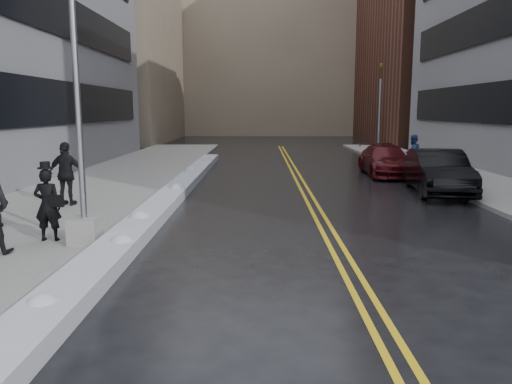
{
  "coord_description": "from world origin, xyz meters",
  "views": [
    {
      "loc": [
        0.71,
        -9.07,
        3.17
      ],
      "look_at": [
        0.62,
        2.27,
        1.3
      ],
      "focal_mm": 35.0,
      "sensor_mm": 36.0,
      "label": 1
    }
  ],
  "objects_px": {
    "traffic_signal": "(379,106)",
    "pedestrian_east": "(413,153)",
    "lamppost": "(80,139)",
    "car_black": "(438,172)",
    "pedestrian_d": "(67,174)",
    "pedestrian_fedora": "(48,205)",
    "fire_hydrant": "(475,179)",
    "car_maroon": "(386,160)"
  },
  "relations": [
    {
      "from": "traffic_signal",
      "to": "pedestrian_east",
      "type": "height_order",
      "value": "traffic_signal"
    },
    {
      "from": "lamppost",
      "to": "traffic_signal",
      "type": "relative_size",
      "value": 1.27
    },
    {
      "from": "traffic_signal",
      "to": "car_black",
      "type": "relative_size",
      "value": 1.17
    },
    {
      "from": "lamppost",
      "to": "pedestrian_east",
      "type": "height_order",
      "value": "lamppost"
    },
    {
      "from": "pedestrian_d",
      "to": "pedestrian_east",
      "type": "xyz_separation_m",
      "value": [
        13.66,
        8.87,
        -0.1
      ]
    },
    {
      "from": "pedestrian_fedora",
      "to": "pedestrian_east",
      "type": "distance_m",
      "value": 18.16
    },
    {
      "from": "fire_hydrant",
      "to": "traffic_signal",
      "type": "relative_size",
      "value": 0.12
    },
    {
      "from": "pedestrian_fedora",
      "to": "pedestrian_d",
      "type": "height_order",
      "value": "pedestrian_d"
    },
    {
      "from": "pedestrian_east",
      "to": "car_black",
      "type": "distance_m",
      "value": 5.74
    },
    {
      "from": "fire_hydrant",
      "to": "pedestrian_d",
      "type": "relative_size",
      "value": 0.36
    },
    {
      "from": "car_black",
      "to": "lamppost",
      "type": "bearing_deg",
      "value": -137.35
    },
    {
      "from": "traffic_signal",
      "to": "pedestrian_d",
      "type": "bearing_deg",
      "value": -128.73
    },
    {
      "from": "pedestrian_d",
      "to": "traffic_signal",
      "type": "bearing_deg",
      "value": -122.41
    },
    {
      "from": "lamppost",
      "to": "fire_hydrant",
      "type": "xyz_separation_m",
      "value": [
        12.3,
        8.0,
        -1.98
      ]
    },
    {
      "from": "fire_hydrant",
      "to": "car_maroon",
      "type": "distance_m",
      "value": 5.62
    },
    {
      "from": "lamppost",
      "to": "car_black",
      "type": "bearing_deg",
      "value": 35.85
    },
    {
      "from": "lamppost",
      "to": "car_black",
      "type": "xyz_separation_m",
      "value": [
        10.77,
        7.78,
        -1.69
      ]
    },
    {
      "from": "car_black",
      "to": "car_maroon",
      "type": "distance_m",
      "value": 5.44
    },
    {
      "from": "fire_hydrant",
      "to": "car_black",
      "type": "relative_size",
      "value": 0.14
    },
    {
      "from": "pedestrian_east",
      "to": "car_maroon",
      "type": "xyz_separation_m",
      "value": [
        -1.37,
        -0.29,
        -0.32
      ]
    },
    {
      "from": "lamppost",
      "to": "pedestrian_east",
      "type": "distance_m",
      "value": 17.78
    },
    {
      "from": "fire_hydrant",
      "to": "car_black",
      "type": "xyz_separation_m",
      "value": [
        -1.53,
        -0.22,
        0.29
      ]
    },
    {
      "from": "traffic_signal",
      "to": "car_black",
      "type": "distance_m",
      "value": 14.48
    },
    {
      "from": "lamppost",
      "to": "car_maroon",
      "type": "height_order",
      "value": "lamppost"
    },
    {
      "from": "pedestrian_d",
      "to": "car_black",
      "type": "relative_size",
      "value": 0.4
    },
    {
      "from": "traffic_signal",
      "to": "car_maroon",
      "type": "relative_size",
      "value": 1.18
    },
    {
      "from": "fire_hydrant",
      "to": "pedestrian_east",
      "type": "xyz_separation_m",
      "value": [
        -0.79,
        5.47,
        0.51
      ]
    },
    {
      "from": "pedestrian_fedora",
      "to": "fire_hydrant",
      "type": "bearing_deg",
      "value": -151.13
    },
    {
      "from": "pedestrian_d",
      "to": "car_maroon",
      "type": "bearing_deg",
      "value": -138.77
    },
    {
      "from": "traffic_signal",
      "to": "pedestrian_d",
      "type": "distance_m",
      "value": 22.41
    },
    {
      "from": "traffic_signal",
      "to": "pedestrian_east",
      "type": "distance_m",
      "value": 8.85
    },
    {
      "from": "fire_hydrant",
      "to": "car_maroon",
      "type": "height_order",
      "value": "car_maroon"
    },
    {
      "from": "lamppost",
      "to": "pedestrian_fedora",
      "type": "relative_size",
      "value": 4.5
    },
    {
      "from": "pedestrian_east",
      "to": "car_black",
      "type": "xyz_separation_m",
      "value": [
        -0.74,
        -5.69,
        -0.22
      ]
    },
    {
      "from": "traffic_signal",
      "to": "pedestrian_d",
      "type": "relative_size",
      "value": 2.97
    },
    {
      "from": "pedestrian_d",
      "to": "lamppost",
      "type": "bearing_deg",
      "value": 121.37
    },
    {
      "from": "lamppost",
      "to": "traffic_signal",
      "type": "xyz_separation_m",
      "value": [
        11.8,
        22.0,
        0.87
      ]
    },
    {
      "from": "traffic_signal",
      "to": "pedestrian_east",
      "type": "relative_size",
      "value": 3.29
    },
    {
      "from": "pedestrian_d",
      "to": "car_maroon",
      "type": "xyz_separation_m",
      "value": [
        12.29,
        8.58,
        -0.43
      ]
    },
    {
      "from": "fire_hydrant",
      "to": "car_black",
      "type": "distance_m",
      "value": 1.57
    },
    {
      "from": "pedestrian_east",
      "to": "lamppost",
      "type": "bearing_deg",
      "value": 20.67
    },
    {
      "from": "traffic_signal",
      "to": "car_black",
      "type": "height_order",
      "value": "traffic_signal"
    }
  ]
}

